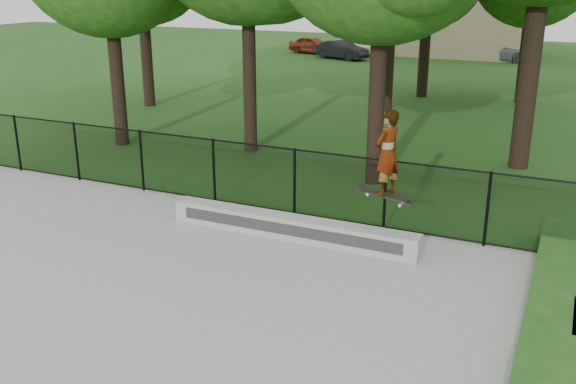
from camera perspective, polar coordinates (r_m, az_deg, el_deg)
name	(u,v)px	position (r m, az deg, el deg)	size (l,w,h in m)	color
ground	(14,325)	(10.71, -23.20, -10.80)	(100.00, 100.00, 0.00)	#1A4914
concrete_slab	(13,323)	(10.70, -23.22, -10.66)	(14.00, 12.00, 0.06)	gray
grind_ledge	(291,227)	(12.67, 0.27, -3.15)	(5.15, 0.40, 0.45)	#9F9E9A
car_a	(313,45)	(44.03, 2.20, 12.93)	(1.33, 3.29, 1.13)	maroon
car_b	(342,50)	(41.14, 4.82, 12.49)	(1.22, 3.17, 1.15)	black
car_c	(502,50)	(42.34, 18.48, 11.87)	(1.78, 4.01, 1.27)	gray
skater_airborne	(387,155)	(11.35, 8.82, 3.28)	(0.84, 0.66, 1.67)	black
chainlink_fence	(214,171)	(14.59, -6.61, 1.89)	(16.06, 0.06, 1.50)	black
concrete_steps	(567,330)	(10.22, 23.55, -11.22)	(1.07, 1.20, 0.45)	gray
distant_building	(438,20)	(45.07, 13.17, 14.65)	(12.40, 6.40, 4.30)	tan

